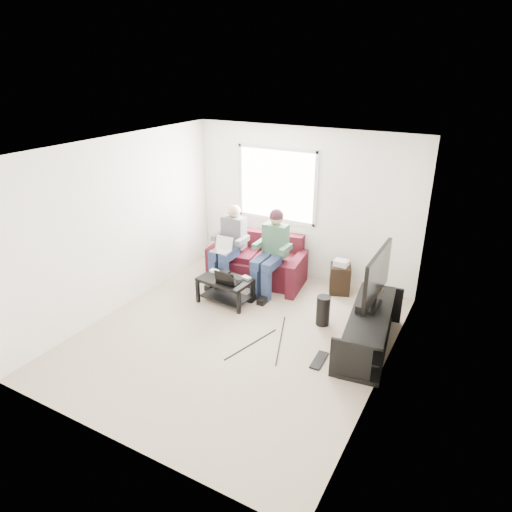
% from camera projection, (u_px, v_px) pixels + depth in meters
% --- Properties ---
extents(floor, '(4.50, 4.50, 0.00)m').
position_uv_depth(floor, '(236.00, 335.00, 6.41)').
color(floor, tan).
rests_on(floor, ground).
extents(ceiling, '(4.50, 4.50, 0.00)m').
position_uv_depth(ceiling, '(232.00, 148.00, 5.39)').
color(ceiling, white).
rests_on(ceiling, wall_back).
extents(wall_back, '(4.50, 0.00, 4.50)m').
position_uv_depth(wall_back, '(303.00, 205.00, 7.71)').
color(wall_back, white).
rests_on(wall_back, floor).
extents(wall_front, '(4.50, 0.00, 4.50)m').
position_uv_depth(wall_front, '(104.00, 334.00, 4.09)').
color(wall_front, white).
rests_on(wall_front, floor).
extents(wall_left, '(0.00, 4.50, 4.50)m').
position_uv_depth(wall_left, '(120.00, 225.00, 6.79)').
color(wall_left, white).
rests_on(wall_left, floor).
extents(wall_right, '(0.00, 4.50, 4.50)m').
position_uv_depth(wall_right, '(390.00, 283.00, 5.02)').
color(wall_right, white).
rests_on(wall_right, floor).
extents(window, '(1.48, 0.04, 1.28)m').
position_uv_depth(window, '(277.00, 185.00, 7.80)').
color(window, white).
rests_on(window, wall_back).
extents(sofa, '(1.80, 0.97, 0.80)m').
position_uv_depth(sofa, '(258.00, 263.00, 7.97)').
color(sofa, '#47111C').
rests_on(sofa, floor).
extents(person_left, '(0.40, 0.70, 1.32)m').
position_uv_depth(person_left, '(229.00, 242.00, 7.75)').
color(person_left, navy).
rests_on(person_left, sofa).
extents(person_right, '(0.40, 0.71, 1.37)m').
position_uv_depth(person_right, '(272.00, 246.00, 7.39)').
color(person_right, navy).
rests_on(person_right, sofa).
extents(laptop_silver, '(0.34, 0.25, 0.24)m').
position_uv_depth(laptop_silver, '(222.00, 248.00, 7.57)').
color(laptop_silver, silver).
rests_on(laptop_silver, person_left).
extents(coffee_table, '(0.86, 0.57, 0.41)m').
position_uv_depth(coffee_table, '(225.00, 285.00, 7.19)').
color(coffee_table, black).
rests_on(coffee_table, floor).
extents(laptop_black, '(0.35, 0.25, 0.24)m').
position_uv_depth(laptop_black, '(229.00, 275.00, 6.98)').
color(laptop_black, black).
rests_on(laptop_black, coffee_table).
extents(controller_a, '(0.15, 0.11, 0.04)m').
position_uv_depth(controller_a, '(214.00, 271.00, 7.36)').
color(controller_a, silver).
rests_on(controller_a, coffee_table).
extents(controller_b, '(0.15, 0.11, 0.04)m').
position_uv_depth(controller_b, '(226.00, 272.00, 7.33)').
color(controller_b, black).
rests_on(controller_b, coffee_table).
extents(controller_c, '(0.15, 0.12, 0.04)m').
position_uv_depth(controller_c, '(246.00, 278.00, 7.12)').
color(controller_c, gray).
rests_on(controller_c, coffee_table).
extents(tv_stand, '(0.72, 1.71, 0.55)m').
position_uv_depth(tv_stand, '(369.00, 331.00, 6.06)').
color(tv_stand, black).
rests_on(tv_stand, floor).
extents(tv, '(0.12, 1.10, 0.81)m').
position_uv_depth(tv, '(377.00, 277.00, 5.84)').
color(tv, black).
rests_on(tv, tv_stand).
extents(soundbar, '(0.12, 0.50, 0.10)m').
position_uv_depth(soundbar, '(365.00, 302.00, 6.05)').
color(soundbar, black).
rests_on(soundbar, tv_stand).
extents(drink_cup, '(0.08, 0.08, 0.12)m').
position_uv_depth(drink_cup, '(381.00, 287.00, 6.45)').
color(drink_cup, '#A98048').
rests_on(drink_cup, tv_stand).
extents(console_white, '(0.30, 0.22, 0.06)m').
position_uv_depth(console_white, '(361.00, 341.00, 5.71)').
color(console_white, silver).
rests_on(console_white, tv_stand).
extents(console_grey, '(0.34, 0.26, 0.08)m').
position_uv_depth(console_grey, '(376.00, 315.00, 6.27)').
color(console_grey, gray).
rests_on(console_grey, tv_stand).
extents(console_black, '(0.38, 0.30, 0.07)m').
position_uv_depth(console_black, '(369.00, 328.00, 5.99)').
color(console_black, black).
rests_on(console_black, tv_stand).
extents(subwoofer, '(0.20, 0.20, 0.45)m').
position_uv_depth(subwoofer, '(323.00, 311.00, 6.60)').
color(subwoofer, black).
rests_on(subwoofer, floor).
extents(keyboard_floor, '(0.15, 0.41, 0.02)m').
position_uv_depth(keyboard_floor, '(319.00, 360.00, 5.86)').
color(keyboard_floor, black).
rests_on(keyboard_floor, floor).
extents(end_table, '(0.33, 0.33, 0.58)m').
position_uv_depth(end_table, '(340.00, 278.00, 7.50)').
color(end_table, black).
rests_on(end_table, floor).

